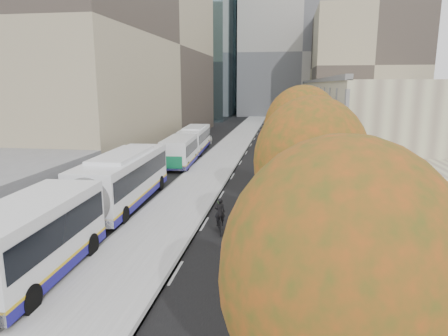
% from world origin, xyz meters
% --- Properties ---
extents(bus_platform, '(4.25, 150.00, 0.15)m').
position_xyz_m(bus_platform, '(-3.88, 35.00, 0.07)').
color(bus_platform, '#B0B0B0').
rests_on(bus_platform, ground).
extents(sidewalk, '(4.75, 150.00, 0.08)m').
position_xyz_m(sidewalk, '(4.12, 35.00, 0.04)').
color(sidewalk, gray).
rests_on(sidewalk, ground).
extents(building_tan, '(18.00, 92.00, 8.00)m').
position_xyz_m(building_tan, '(15.50, 64.00, 4.00)').
color(building_tan, gray).
rests_on(building_tan, ground).
extents(building_midrise, '(24.00, 46.00, 25.00)m').
position_xyz_m(building_midrise, '(-22.50, 41.00, 12.50)').
color(building_midrise, tan).
rests_on(building_midrise, ground).
extents(building_far_block, '(30.00, 18.00, 30.00)m').
position_xyz_m(building_far_block, '(6.00, 96.00, 15.00)').
color(building_far_block, '#9C9790').
rests_on(building_far_block, ground).
extents(bus_shelter, '(1.90, 4.40, 2.53)m').
position_xyz_m(bus_shelter, '(5.69, 10.96, 2.19)').
color(bus_shelter, '#383A3F').
rests_on(bus_shelter, sidewalk).
extents(tree_a, '(3.80, 3.80, 6.65)m').
position_xyz_m(tree_a, '(3.60, -3.00, 4.82)').
color(tree_a, black).
rests_on(tree_a, sidewalk).
extents(tree_b, '(4.00, 4.00, 6.97)m').
position_xyz_m(tree_b, '(3.60, 5.00, 5.04)').
color(tree_b, black).
rests_on(tree_b, sidewalk).
extents(tree_c, '(4.20, 4.20, 7.28)m').
position_xyz_m(tree_c, '(3.60, 13.00, 5.25)').
color(tree_c, black).
rests_on(tree_c, sidewalk).
extents(bus_near, '(3.58, 19.42, 3.22)m').
position_xyz_m(bus_near, '(-7.33, 10.51, 1.76)').
color(bus_near, white).
rests_on(bus_near, ground).
extents(bus_far, '(3.46, 16.74, 2.77)m').
position_xyz_m(bus_far, '(-7.44, 32.23, 1.51)').
color(bus_far, white).
rests_on(bus_far, ground).
extents(cyclist, '(0.78, 1.56, 1.92)m').
position_xyz_m(cyclist, '(-0.56, 10.75, 0.71)').
color(cyclist, black).
rests_on(cyclist, ground).
extents(distant_car, '(2.09, 4.29, 1.41)m').
position_xyz_m(distant_car, '(-7.80, 41.06, 0.70)').
color(distant_car, silver).
rests_on(distant_car, ground).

